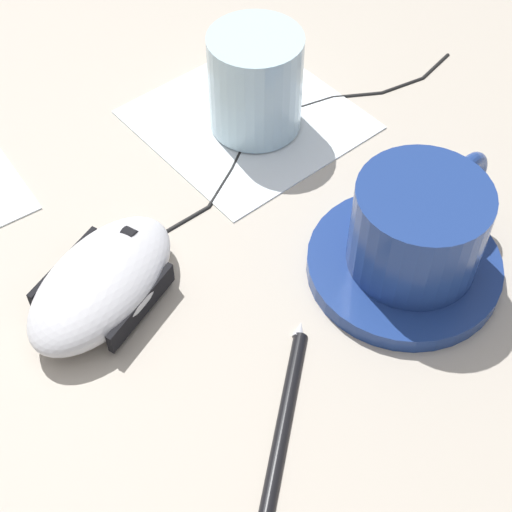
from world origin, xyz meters
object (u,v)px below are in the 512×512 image
(computer_mouse, at_px, (102,283))
(pen, at_px, (284,422))
(saucer, at_px, (403,265))
(coffee_cup, at_px, (420,226))
(drinking_glass, at_px, (255,82))

(computer_mouse, relative_size, pen, 1.24)
(saucer, height_order, coffee_cup, coffee_cup)
(coffee_cup, relative_size, computer_mouse, 0.82)
(coffee_cup, distance_m, computer_mouse, 0.20)
(coffee_cup, relative_size, drinking_glass, 1.44)
(pen, bearing_deg, coffee_cup, 19.70)
(saucer, height_order, computer_mouse, computer_mouse)
(saucer, bearing_deg, coffee_cup, -11.08)
(saucer, bearing_deg, computer_mouse, 153.51)
(coffee_cup, relative_size, pen, 1.02)
(coffee_cup, bearing_deg, computer_mouse, 153.93)
(saucer, distance_m, coffee_cup, 0.04)
(drinking_glass, bearing_deg, coffee_cup, -87.45)
(coffee_cup, bearing_deg, saucer, 168.92)
(coffee_cup, xyz_separation_m, computer_mouse, (-0.18, 0.09, -0.03))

